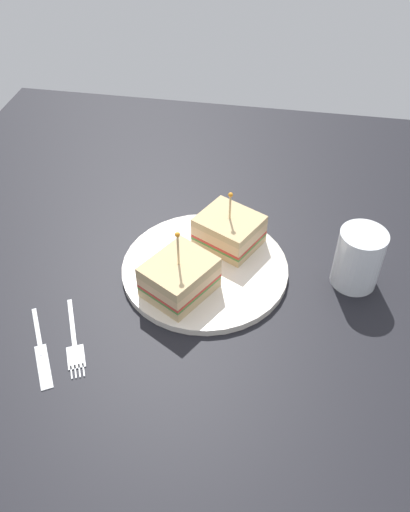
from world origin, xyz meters
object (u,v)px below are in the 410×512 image
plate (205,268)px  fork (75,345)px  sandwich_half_back (229,230)px  drink_glass (358,261)px  knife (41,351)px  sandwich_half_front (179,277)px

plate → fork: plate is taller
sandwich_half_back → drink_glass: (18.92, -4.01, 0.41)cm
drink_glass → fork: size_ratio=0.72×
fork → knife: same height
sandwich_half_front → drink_glass: bearing=16.7°
sandwich_half_back → fork: bearing=-127.3°
plate → sandwich_half_back: bearing=64.7°
sandwich_half_back → knife: size_ratio=0.91×
sandwich_half_back → sandwich_half_front: bearing=-115.3°
plate → sandwich_half_back: size_ratio=2.17×
plate → fork: (-14.34, -16.62, -0.37)cm
sandwich_half_front → knife: size_ratio=0.94×
plate → fork: 21.95cm
plate → knife: bearing=-135.0°
sandwich_half_front → fork: size_ratio=0.92×
plate → drink_glass: bearing=4.6°
drink_glass → plate: bearing=-175.4°
plate → sandwich_half_front: sandwich_half_front is taller
sandwich_half_front → knife: sandwich_half_front is taller
fork → knife: bearing=-157.2°
fork → sandwich_half_back: bearing=52.7°
sandwich_half_front → sandwich_half_back: 12.48cm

